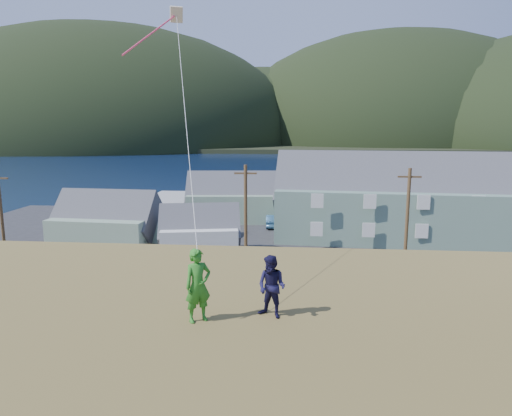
{
  "coord_description": "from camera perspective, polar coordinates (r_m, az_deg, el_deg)",
  "views": [
    {
      "loc": [
        4.24,
        -30.32,
        11.99
      ],
      "look_at": [
        2.72,
        -12.62,
        8.8
      ],
      "focal_mm": 32.0,
      "sensor_mm": 36.0,
      "label": 1
    }
  ],
  "objects": [
    {
      "name": "shed_palegreen_near",
      "position": [
        46.74,
        -18.23,
        -1.83
      ],
      "size": [
        10.2,
        6.84,
        7.13
      ],
      "rotation": [
        0.0,
        0.0,
        -0.07
      ],
      "color": "slate",
      "rests_on": "waterfront_lot"
    },
    {
      "name": "utility_poles",
      "position": [
        33.15,
        -4.99,
        -2.72
      ],
      "size": [
        30.01,
        0.24,
        9.21
      ],
      "color": "#47331E",
      "rests_on": "waterfront_lot"
    },
    {
      "name": "far_hills",
      "position": [
        311.45,
        10.81,
        8.15
      ],
      "size": [
        760.0,
        265.0,
        143.0
      ],
      "color": "black",
      "rests_on": "ground"
    },
    {
      "name": "wharf",
      "position": [
        71.99,
        -3.32,
        0.92
      ],
      "size": [
        26.0,
        14.0,
        0.9
      ],
      "primitive_type": "cube",
      "color": "gray",
      "rests_on": "ground"
    },
    {
      "name": "kite_flyer_navy",
      "position": [
        11.67,
        1.97,
        -9.81
      ],
      "size": [
        0.97,
        0.89,
        1.6
      ],
      "primitive_type": "imported",
      "rotation": [
        0.0,
        0.0,
        -0.46
      ],
      "color": "#151336",
      "rests_on": "hillside"
    },
    {
      "name": "ground",
      "position": [
        32.88,
        -2.88,
        -11.23
      ],
      "size": [
        900.0,
        900.0,
        0.0
      ],
      "primitive_type": "plane",
      "color": "#0A1638",
      "rests_on": "ground"
    },
    {
      "name": "kite_flyer_green",
      "position": [
        11.48,
        -7.27,
        -9.58
      ],
      "size": [
        0.81,
        0.75,
        1.85
      ],
      "primitive_type": "imported",
      "rotation": [
        0.0,
        0.0,
        0.6
      ],
      "color": "#2A7921",
      "rests_on": "hillside"
    },
    {
      "name": "shed_white",
      "position": [
        42.78,
        -7.03,
        -3.03
      ],
      "size": [
        8.17,
        6.14,
        5.9
      ],
      "rotation": [
        0.0,
        0.0,
        0.18
      ],
      "color": "silver",
      "rests_on": "waterfront_lot"
    },
    {
      "name": "waterfront_lot",
      "position": [
        48.99,
        -0.19,
        -3.93
      ],
      "size": [
        72.0,
        36.0,
        0.12
      ],
      "primitive_type": "cube",
      "color": "#28282B",
      "rests_on": "ground"
    },
    {
      "name": "lodge",
      "position": [
        50.93,
        21.01,
        0.89
      ],
      "size": [
        32.93,
        11.69,
        11.36
      ],
      "rotation": [
        0.0,
        0.0,
        -0.08
      ],
      "color": "slate",
      "rests_on": "waterfront_lot"
    },
    {
      "name": "far_shore",
      "position": [
        360.52,
        4.29,
        8.39
      ],
      "size": [
        900.0,
        320.0,
        2.0
      ],
      "primitive_type": "cube",
      "color": "black",
      "rests_on": "ground"
    },
    {
      "name": "kite_rig",
      "position": [
        18.25,
        -10.35,
        22.11
      ],
      "size": [
        1.7,
        3.79,
        10.16
      ],
      "color": "beige",
      "rests_on": "ground"
    },
    {
      "name": "grass_strip",
      "position": [
        31.03,
        -3.4,
        -12.48
      ],
      "size": [
        110.0,
        8.0,
        0.1
      ],
      "primitive_type": "cube",
      "color": "#4C3D19",
      "rests_on": "ground"
    },
    {
      "name": "parked_cars",
      "position": [
        55.04,
        -10.95,
        -1.71
      ],
      "size": [
        24.55,
        13.28,
        1.5
      ],
      "color": "#222328",
      "rests_on": "waterfront_lot"
    },
    {
      "name": "shed_palegreen_far",
      "position": [
        58.47,
        -3.04,
        1.25
      ],
      "size": [
        11.95,
        7.48,
        7.71
      ],
      "rotation": [
        0.0,
        0.0,
        0.09
      ],
      "color": "slate",
      "rests_on": "waterfront_lot"
    }
  ]
}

